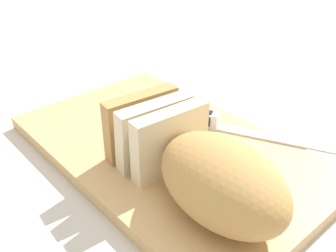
% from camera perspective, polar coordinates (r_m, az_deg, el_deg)
% --- Properties ---
extents(ground_plane, '(3.00, 3.00, 0.00)m').
position_cam_1_polar(ground_plane, '(0.54, 0.00, -4.46)').
color(ground_plane, beige).
extents(cutting_board, '(0.45, 0.28, 0.02)m').
position_cam_1_polar(cutting_board, '(0.54, 0.00, -3.62)').
color(cutting_board, tan).
rests_on(cutting_board, ground_plane).
extents(bread_loaf, '(0.25, 0.13, 0.08)m').
position_cam_1_polar(bread_loaf, '(0.42, 4.96, -5.94)').
color(bread_loaf, tan).
rests_on(bread_loaf, cutting_board).
extents(bread_knife, '(0.25, 0.13, 0.03)m').
position_cam_1_polar(bread_knife, '(0.57, 6.00, 0.94)').
color(bread_knife, silver).
rests_on(bread_knife, cutting_board).
extents(crumb_near_knife, '(0.01, 0.01, 0.01)m').
position_cam_1_polar(crumb_near_knife, '(0.49, 1.59, -5.66)').
color(crumb_near_knife, tan).
rests_on(crumb_near_knife, cutting_board).
extents(crumb_near_loaf, '(0.01, 0.01, 0.01)m').
position_cam_1_polar(crumb_near_loaf, '(0.48, 7.74, -6.57)').
color(crumb_near_loaf, tan).
rests_on(crumb_near_loaf, cutting_board).
extents(crumb_stray_left, '(0.01, 0.01, 0.01)m').
position_cam_1_polar(crumb_stray_left, '(0.51, 6.77, -4.66)').
color(crumb_stray_left, tan).
rests_on(crumb_stray_left, cutting_board).
extents(crumb_stray_right, '(0.01, 0.01, 0.01)m').
position_cam_1_polar(crumb_stray_right, '(0.53, 5.58, -3.00)').
color(crumb_stray_right, tan).
rests_on(crumb_stray_right, cutting_board).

